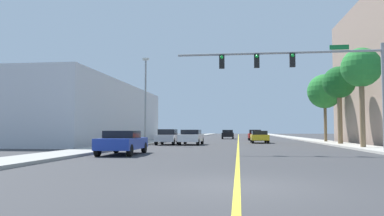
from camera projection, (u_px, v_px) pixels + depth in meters
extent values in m
plane|color=#38383A|center=(238.00, 140.00, 50.65)|extent=(192.00, 192.00, 0.00)
cube|color=#9E9B93|center=(171.00, 139.00, 51.81)|extent=(2.63, 168.00, 0.15)
cube|color=#B2ADA3|center=(309.00, 140.00, 49.50)|extent=(2.63, 168.00, 0.15)
cube|color=yellow|center=(238.00, 140.00, 50.65)|extent=(0.16, 144.00, 0.01)
cube|color=silver|center=(78.00, 114.00, 41.25)|extent=(11.98, 27.93, 6.32)
cylinder|color=gray|center=(384.00, 97.00, 21.42)|extent=(0.20, 0.20, 6.28)
cylinder|color=gray|center=(277.00, 53.00, 22.33)|extent=(12.04, 0.14, 0.14)
cube|color=black|center=(292.00, 60.00, 22.19)|extent=(0.32, 0.24, 0.84)
sphere|color=green|center=(293.00, 55.00, 22.07)|extent=(0.20, 0.20, 0.20)
cube|color=black|center=(257.00, 61.00, 22.45)|extent=(0.32, 0.24, 0.84)
sphere|color=green|center=(257.00, 56.00, 22.33)|extent=(0.20, 0.20, 0.20)
cube|color=black|center=(222.00, 62.00, 22.71)|extent=(0.32, 0.24, 0.84)
sphere|color=green|center=(222.00, 57.00, 22.59)|extent=(0.20, 0.20, 0.20)
cube|color=#147233|center=(339.00, 47.00, 21.90)|extent=(1.10, 0.04, 0.28)
cylinder|color=gray|center=(145.00, 102.00, 34.30)|extent=(0.16, 0.16, 7.67)
cube|color=beige|center=(146.00, 59.00, 34.54)|extent=(0.56, 0.28, 0.20)
cylinder|color=brown|center=(362.00, 107.00, 26.84)|extent=(0.37, 0.37, 5.78)
sphere|color=#287F33|center=(361.00, 67.00, 27.01)|extent=(2.85, 2.85, 2.85)
cone|color=#287F33|center=(372.00, 70.00, 27.05)|extent=(0.65, 1.44, 1.54)
cone|color=#287F33|center=(363.00, 72.00, 27.70)|extent=(1.36, 0.97, 1.33)
cone|color=#287F33|center=(350.00, 71.00, 27.65)|extent=(1.14, 1.20, 1.34)
cone|color=#287F33|center=(356.00, 69.00, 26.45)|extent=(1.17, 1.12, 1.36)
cone|color=#287F33|center=(370.00, 68.00, 26.17)|extent=(1.21, 0.77, 1.41)
cylinder|color=brown|center=(340.00, 113.00, 33.66)|extent=(0.43, 0.43, 5.57)
sphere|color=#195B23|center=(339.00, 82.00, 33.83)|extent=(2.90, 2.90, 2.90)
cone|color=#195B23|center=(349.00, 84.00, 33.81)|extent=(0.55, 1.22, 1.31)
cone|color=#195B23|center=(335.00, 86.00, 34.68)|extent=(1.35, 0.59, 1.23)
cone|color=#195B23|center=(329.00, 84.00, 33.83)|extent=(0.57, 1.52, 1.34)
cone|color=#195B23|center=(342.00, 83.00, 32.95)|extent=(1.15, 0.50, 1.35)
cylinder|color=brown|center=(325.00, 116.00, 40.49)|extent=(0.32, 0.32, 5.47)
sphere|color=#287F33|center=(325.00, 91.00, 40.65)|extent=(3.74, 3.74, 3.74)
cone|color=#287F33|center=(336.00, 93.00, 40.33)|extent=(0.67, 2.05, 1.68)
cone|color=#287F33|center=(324.00, 94.00, 41.71)|extent=(1.46, 0.62, 1.73)
cone|color=#287F33|center=(314.00, 93.00, 40.89)|extent=(0.57, 1.80, 1.41)
cone|color=#287F33|center=(326.00, 92.00, 39.54)|extent=(1.52, 0.53, 1.92)
cube|color=red|center=(255.00, 136.00, 49.37)|extent=(1.77, 3.83, 0.60)
cube|color=black|center=(255.00, 132.00, 49.25)|extent=(1.53, 1.88, 0.50)
cylinder|color=black|center=(249.00, 138.00, 50.77)|extent=(0.23, 0.64, 0.64)
cylinder|color=black|center=(260.00, 138.00, 50.61)|extent=(0.23, 0.64, 0.64)
cylinder|color=black|center=(250.00, 138.00, 48.09)|extent=(0.23, 0.64, 0.64)
cylinder|color=black|center=(261.00, 138.00, 47.93)|extent=(0.23, 0.64, 0.64)
cube|color=gold|center=(259.00, 137.00, 39.34)|extent=(1.81, 4.17, 0.57)
cube|color=black|center=(259.00, 133.00, 39.27)|extent=(1.56, 2.07, 0.41)
cylinder|color=black|center=(251.00, 140.00, 40.92)|extent=(0.23, 0.64, 0.64)
cylinder|color=black|center=(265.00, 140.00, 40.75)|extent=(0.23, 0.64, 0.64)
cylinder|color=black|center=(253.00, 140.00, 37.90)|extent=(0.23, 0.64, 0.64)
cylinder|color=black|center=(268.00, 140.00, 37.73)|extent=(0.23, 0.64, 0.64)
cube|color=#1E389E|center=(123.00, 143.00, 20.76)|extent=(2.03, 4.37, 0.60)
cube|color=black|center=(122.00, 134.00, 20.71)|extent=(1.73, 1.88, 0.41)
cylinder|color=black|center=(130.00, 150.00, 19.06)|extent=(0.24, 0.65, 0.64)
cylinder|color=black|center=(97.00, 150.00, 19.23)|extent=(0.24, 0.65, 0.64)
cylinder|color=black|center=(144.00, 148.00, 22.26)|extent=(0.24, 0.65, 0.64)
cylinder|color=black|center=(116.00, 147.00, 22.43)|extent=(0.24, 0.65, 0.64)
cube|color=white|center=(191.00, 138.00, 34.58)|extent=(1.99, 4.19, 0.65)
cube|color=black|center=(191.00, 132.00, 34.60)|extent=(1.70, 2.06, 0.43)
cylinder|color=black|center=(185.00, 141.00, 36.18)|extent=(0.24, 0.65, 0.64)
cylinder|color=black|center=(202.00, 141.00, 35.93)|extent=(0.24, 0.65, 0.64)
cylinder|color=black|center=(179.00, 142.00, 33.19)|extent=(0.24, 0.65, 0.64)
cylinder|color=black|center=(198.00, 142.00, 32.93)|extent=(0.24, 0.65, 0.64)
cube|color=#BCBCC1|center=(168.00, 138.00, 34.88)|extent=(1.84, 4.06, 0.62)
cube|color=black|center=(168.00, 132.00, 35.07)|extent=(1.59, 2.10, 0.51)
cylinder|color=black|center=(173.00, 142.00, 33.32)|extent=(0.23, 0.64, 0.64)
cylinder|color=black|center=(156.00, 142.00, 33.49)|extent=(0.23, 0.64, 0.64)
cylinder|color=black|center=(178.00, 141.00, 36.23)|extent=(0.23, 0.64, 0.64)
cylinder|color=black|center=(162.00, 141.00, 36.39)|extent=(0.23, 0.64, 0.64)
cube|color=black|center=(228.00, 135.00, 58.06)|extent=(1.94, 4.23, 0.64)
cube|color=black|center=(228.00, 131.00, 58.16)|extent=(1.66, 1.82, 0.44)
cylinder|color=black|center=(223.00, 137.00, 59.66)|extent=(0.24, 0.65, 0.64)
cylinder|color=black|center=(233.00, 137.00, 59.49)|extent=(0.24, 0.65, 0.64)
cylinder|color=black|center=(222.00, 137.00, 56.59)|extent=(0.24, 0.65, 0.64)
cylinder|color=black|center=(233.00, 137.00, 56.42)|extent=(0.24, 0.65, 0.64)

